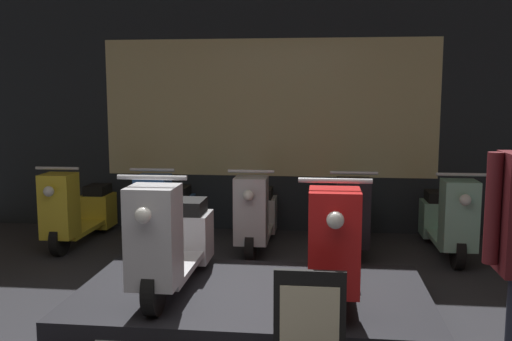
{
  "coord_description": "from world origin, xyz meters",
  "views": [
    {
      "loc": [
        0.65,
        -3.01,
        1.73
      ],
      "look_at": [
        0.06,
        2.2,
        1.02
      ],
      "focal_mm": 40.0,
      "sensor_mm": 36.0,
      "label": 1
    }
  ],
  "objects": [
    {
      "name": "shop_wall_back",
      "position": [
        0.0,
        4.11,
        1.6
      ],
      "size": [
        7.55,
        0.09,
        3.2
      ],
      "color": "#23282D",
      "rests_on": "ground_plane"
    },
    {
      "name": "price_sign_board",
      "position": [
        0.6,
        0.19,
        0.36
      ],
      "size": [
        0.42,
        0.04,
        0.72
      ],
      "color": "black",
      "rests_on": "ground_plane"
    },
    {
      "name": "display_platform",
      "position": [
        0.14,
        1.18,
        0.12
      ],
      "size": [
        2.69,
        1.57,
        0.23
      ],
      "color": "black",
      "rests_on": "ground_plane"
    },
    {
      "name": "scooter_display_left",
      "position": [
        -0.46,
        1.14,
        0.61
      ],
      "size": [
        0.47,
        1.54,
        0.96
      ],
      "color": "black",
      "rests_on": "display_platform"
    },
    {
      "name": "scooter_backrow_0",
      "position": [
        -2.12,
        3.19,
        0.38
      ],
      "size": [
        0.47,
        1.54,
        0.96
      ],
      "color": "black",
      "rests_on": "ground_plane"
    },
    {
      "name": "scooter_backrow_4",
      "position": [
        2.02,
        3.19,
        0.38
      ],
      "size": [
        0.47,
        1.54,
        0.96
      ],
      "color": "black",
      "rests_on": "ground_plane"
    },
    {
      "name": "scooter_backrow_3",
      "position": [
        0.98,
        3.19,
        0.38
      ],
      "size": [
        0.47,
        1.54,
        0.96
      ],
      "color": "black",
      "rests_on": "ground_plane"
    },
    {
      "name": "scooter_display_right",
      "position": [
        0.75,
        1.14,
        0.61
      ],
      "size": [
        0.47,
        1.54,
        0.96
      ],
      "color": "black",
      "rests_on": "display_platform"
    },
    {
      "name": "scooter_backrow_1",
      "position": [
        -1.08,
        3.19,
        0.38
      ],
      "size": [
        0.47,
        1.54,
        0.96
      ],
      "color": "black",
      "rests_on": "ground_plane"
    },
    {
      "name": "scooter_backrow_2",
      "position": [
        -0.05,
        3.19,
        0.38
      ],
      "size": [
        0.47,
        1.54,
        0.96
      ],
      "color": "black",
      "rests_on": "ground_plane"
    }
  ]
}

